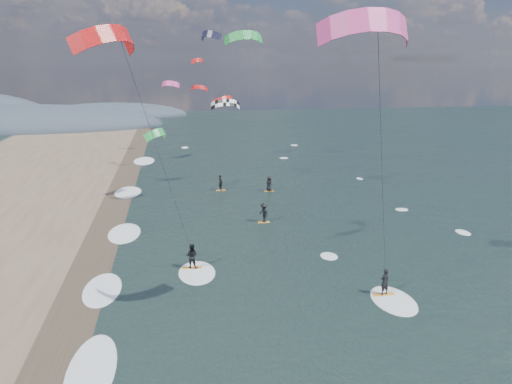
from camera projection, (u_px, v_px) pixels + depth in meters
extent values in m
cube|color=#382D23|center=(67.00, 331.00, 27.69)|extent=(3.00, 240.00, 0.00)
ellipsoid|color=#3D4756|center=(15.00, 128.00, 109.10)|extent=(64.00, 24.00, 10.00)
ellipsoid|color=#3D4756|center=(111.00, 116.00, 130.98)|extent=(40.00, 18.00, 7.00)
cube|color=orange|center=(384.00, 295.00, 31.89)|extent=(1.42, 0.42, 0.06)
imported|color=black|center=(385.00, 282.00, 31.66)|extent=(0.74, 0.60, 1.74)
ellipsoid|color=white|center=(394.00, 301.00, 31.18)|extent=(2.60, 4.20, 0.12)
cylinder|color=black|center=(382.00, 173.00, 26.45)|extent=(0.02, 0.02, 16.61)
cube|color=orange|center=(192.00, 268.00, 35.95)|extent=(1.42, 0.44, 0.07)
imported|color=black|center=(192.00, 256.00, 35.71)|extent=(1.06, 0.94, 1.80)
ellipsoid|color=white|center=(197.00, 273.00, 35.25)|extent=(2.60, 4.20, 0.12)
cylinder|color=black|center=(161.00, 160.00, 30.60)|extent=(0.02, 0.02, 16.19)
cube|color=orange|center=(264.00, 222.00, 46.05)|extent=(1.10, 0.35, 0.05)
imported|color=black|center=(264.00, 213.00, 45.82)|extent=(1.11, 1.32, 1.77)
cube|color=orange|center=(269.00, 191.00, 56.87)|extent=(1.10, 0.35, 0.05)
imported|color=black|center=(269.00, 184.00, 56.64)|extent=(0.94, 0.97, 1.68)
cube|color=orange|center=(221.00, 190.00, 57.26)|extent=(1.10, 0.35, 0.05)
imported|color=black|center=(221.00, 182.00, 57.03)|extent=(0.65, 0.76, 1.77)
ellipsoid|color=white|center=(76.00, 372.00, 24.07)|extent=(2.40, 5.40, 0.11)
ellipsoid|color=white|center=(101.00, 290.00, 32.65)|extent=(2.40, 5.40, 0.11)
ellipsoid|color=white|center=(118.00, 233.00, 43.13)|extent=(2.40, 5.40, 0.11)
ellipsoid|color=white|center=(131.00, 192.00, 56.48)|extent=(2.40, 5.40, 0.11)
ellipsoid|color=white|center=(140.00, 161.00, 73.63)|extent=(2.40, 5.40, 0.11)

